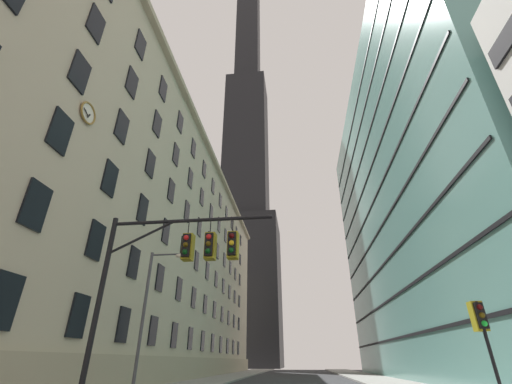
# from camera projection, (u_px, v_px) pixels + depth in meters

# --- Properties ---
(station_building) EXTENTS (14.87, 74.45, 29.72)m
(station_building) POSITION_uv_depth(u_px,v_px,m) (152.00, 251.00, 43.96)
(station_building) COLOR #BCAF93
(station_building) RESTS_ON ground
(dark_skyscraper) EXTENTS (23.21, 23.21, 222.22)m
(dark_skyscraper) POSITION_uv_depth(u_px,v_px,m) (246.00, 177.00, 127.04)
(dark_skyscraper) COLOR black
(dark_skyscraper) RESTS_ON ground
(glass_office_midrise) EXTENTS (17.10, 52.28, 40.95)m
(glass_office_midrise) POSITION_uv_depth(u_px,v_px,m) (440.00, 198.00, 42.45)
(glass_office_midrise) COLOR slate
(glass_office_midrise) RESTS_ON ground
(traffic_signal_mast) EXTENTS (6.65, 0.63, 6.94)m
(traffic_signal_mast) POSITION_uv_depth(u_px,v_px,m) (178.00, 262.00, 12.59)
(traffic_signal_mast) COLOR black
(traffic_signal_mast) RESTS_ON sidewalk_left
(traffic_light_near_right) EXTENTS (0.40, 0.63, 3.68)m
(traffic_light_near_right) POSITION_uv_depth(u_px,v_px,m) (481.00, 322.00, 12.09)
(traffic_light_near_right) COLOR black
(traffic_light_near_right) RESTS_ON sidewalk_right
(street_lamppost) EXTENTS (2.14, 0.32, 7.59)m
(street_lamppost) POSITION_uv_depth(u_px,v_px,m) (150.00, 305.00, 18.84)
(street_lamppost) COLOR #47474C
(street_lamppost) RESTS_ON sidewalk_left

